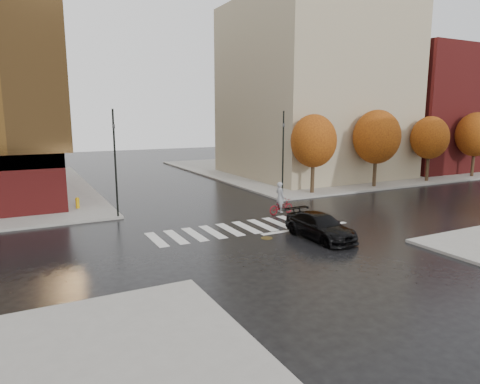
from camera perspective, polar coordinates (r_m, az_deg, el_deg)
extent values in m
plane|color=black|center=(25.09, 1.41, -4.99)|extent=(120.00, 120.00, 0.00)
cube|color=gray|center=(53.77, 10.24, 3.15)|extent=(30.00, 30.00, 0.15)
cube|color=silver|center=(25.51, 0.86, -4.72)|extent=(12.00, 3.00, 0.01)
cube|color=tan|center=(47.83, 9.70, 13.20)|extent=(16.00, 16.00, 18.00)
cube|color=maroon|center=(58.15, 23.14, 10.02)|extent=(14.00, 14.00, 14.00)
cylinder|color=#322316|center=(36.24, 9.64, 2.12)|extent=(0.32, 0.32, 2.80)
ellipsoid|color=#AB5410|center=(35.95, 9.78, 6.73)|extent=(3.80, 3.80, 4.37)
cylinder|color=#322316|center=(40.82, 17.52, 2.70)|extent=(0.32, 0.32, 2.80)
ellipsoid|color=#AB5410|center=(40.56, 17.76, 7.01)|extent=(4.20, 4.20, 4.83)
cylinder|color=#322316|center=(46.02, 23.72, 3.11)|extent=(0.32, 0.32, 2.80)
ellipsoid|color=#AB5410|center=(45.79, 23.98, 6.64)|extent=(3.60, 3.60, 4.14)
cylinder|color=#322316|center=(51.64, 28.63, 3.42)|extent=(0.32, 0.32, 2.80)
ellipsoid|color=#AB5410|center=(51.43, 28.91, 6.73)|extent=(4.00, 4.00, 4.60)
imported|color=black|center=(23.51, 10.64, -4.50)|extent=(2.06, 4.74, 1.36)
imported|color=maroon|center=(28.92, 5.50, -1.94)|extent=(1.99, 0.87, 1.01)
imported|color=#909398|center=(28.73, 5.35, -0.68)|extent=(0.57, 0.80, 2.05)
cylinder|color=black|center=(28.17, -16.29, 3.66)|extent=(0.12, 0.12, 6.82)
imported|color=black|center=(28.01, -16.54, 8.69)|extent=(0.21, 0.19, 0.85)
cylinder|color=black|center=(33.00, 5.75, 4.86)|extent=(0.12, 0.12, 6.73)
imported|color=black|center=(32.86, 5.83, 9.10)|extent=(0.18, 0.20, 0.84)
cylinder|color=gold|center=(31.96, -20.84, -1.47)|extent=(0.26, 0.26, 0.64)
sphere|color=gold|center=(31.90, -20.88, -0.90)|extent=(0.28, 0.28, 0.28)
cylinder|color=#51411D|center=(23.37, 3.58, -6.14)|extent=(0.66, 0.66, 0.01)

